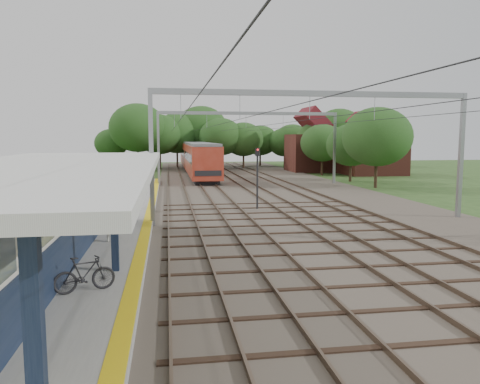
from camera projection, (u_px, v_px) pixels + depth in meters
ground at (372, 353)px, 9.93m from camera, size 160.00×160.00×0.00m
ballast_bed at (265, 191)px, 39.98m from camera, size 18.00×90.00×0.10m
platform at (100, 229)px, 22.50m from camera, size 5.00×52.00×0.35m
yellow_stripe at (147, 224)px, 22.82m from camera, size 0.45×52.00×0.01m
station_building at (23, 215)px, 15.20m from camera, size 3.41×18.00×3.40m
canopy at (49, 168)px, 14.21m from camera, size 6.40×20.00×3.44m
rail_tracks at (236, 190)px, 39.58m from camera, size 11.80×88.00×0.15m
catenary_system at (270, 125)px, 34.62m from camera, size 17.22×88.00×7.00m
tree_band at (224, 135)px, 66.01m from camera, size 31.72×30.88×8.82m
house_near at (373, 150)px, 57.94m from camera, size 7.00×6.12×7.89m
house_far at (318, 148)px, 63.04m from camera, size 8.00×6.12×8.66m
person at (111, 221)px, 18.94m from camera, size 0.64×0.45×1.67m
bicycle at (85, 274)px, 12.75m from camera, size 1.72×1.01×1.00m
train at (196, 156)px, 61.10m from camera, size 2.97×36.93×3.89m
signal_post at (257, 173)px, 29.25m from camera, size 0.31×0.29×3.91m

